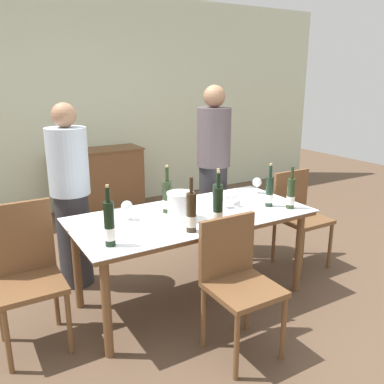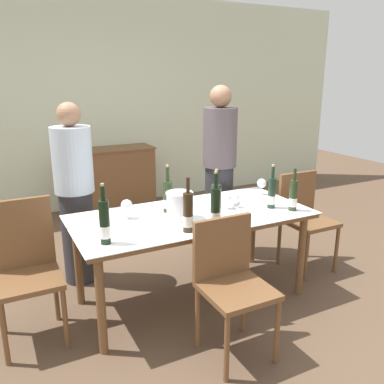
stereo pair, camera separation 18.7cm
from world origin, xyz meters
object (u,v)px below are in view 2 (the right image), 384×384
Objects in this scene: wine_glass_1 at (127,206)px; wine_bottle_5 at (216,205)px; wine_bottle_2 at (272,193)px; wine_glass_0 at (235,197)px; ice_bucket at (179,205)px; wine_bottle_0 at (105,223)px; wine_bottle_3 at (215,209)px; wine_glass_2 at (227,199)px; wine_bottle_4 at (293,196)px; person_guest_left at (219,172)px; wine_glass_3 at (262,184)px; chair_near_front at (231,277)px; chair_right_end at (304,213)px; wine_bottle_6 at (188,213)px; sideboard_cabinet at (111,179)px; person_host at (75,196)px; wine_bottle_1 at (168,197)px; wine_glass_4 at (236,204)px; chair_left_end at (25,262)px; dining_table at (192,223)px.

wine_bottle_5 is at bearing -35.64° from wine_glass_1.
wine_bottle_2 is 1.16m from wine_glass_1.
wine_glass_1 is at bearing 170.74° from wine_glass_0.
wine_bottle_0 is (-0.62, -0.21, 0.03)m from ice_bucket.
wine_glass_2 is at bearing 47.78° from wine_bottle_3.
wine_bottle_4 is 0.98m from person_guest_left.
chair_near_front is (-0.87, -0.87, -0.31)m from wine_glass_3.
person_guest_left reaches higher than chair_right_end.
wine_bottle_6 is 0.58m from wine_glass_2.
wine_bottle_4 is at bearing -30.70° from wine_glass_2.
chair_near_front is (0.42, -0.81, -0.31)m from wine_glass_1.
sideboard_cabinet is 8.98× the size of wine_glass_2.
person_host is at bearing 178.12° from person_guest_left.
wine_bottle_5 is (-0.70, 0.02, 0.02)m from wine_bottle_4.
chair_right_end is at bearing -47.75° from person_guest_left.
person_guest_left reaches higher than wine_bottle_1.
wine_bottle_0 is at bearing -90.84° from person_host.
wine_bottle_2 is 2.45× the size of wine_glass_4.
wine_bottle_1 is at bearing 161.30° from wine_glass_2.
chair_left_end is (-1.29, 0.34, -0.32)m from wine_bottle_5.
ice_bucket is 0.44m from wine_glass_2.
wine_bottle_0 is 0.99× the size of wine_bottle_5.
wine_bottle_0 is at bearing -170.30° from chair_right_end.
chair_right_end reaches higher than sideboard_cabinet.
chair_right_end is (1.29, 0.75, -0.00)m from chair_near_front.
wine_bottle_3 reaches higher than wine_glass_0.
person_host reaches higher than wine_glass_0.
wine_bottle_3 reaches higher than dining_table.
wine_glass_1 is (-0.48, 0.14, 0.17)m from dining_table.
chair_near_front reaches higher than wine_glass_2.
sideboard_cabinet is 2.62m from wine_glass_0.
wine_bottle_2 reaches higher than wine_glass_2.
wine_bottle_6 is 0.46m from wine_glass_4.
wine_glass_1 is 1.73m from chair_right_end.
chair_left_end is at bearing 143.63° from wine_bottle_0.
wine_bottle_5 is at bearing -51.29° from person_host.
person_host reaches higher than chair_right_end.
wine_bottle_4 is 1.31m from wine_glass_1.
wine_bottle_6 is at bearing -56.85° from wine_glass_1.
wine_glass_1 reaches higher than dining_table.
wine_glass_2 is 0.08× the size of person_guest_left.
chair_left_end reaches higher than ice_bucket.
wine_bottle_6 is at bearing -102.67° from ice_bucket.
wine_bottle_6 is 3.00× the size of wine_glass_2.
chair_right_end is (2.44, -0.01, -0.03)m from chair_left_end.
wine_bottle_4 is 0.67m from chair_right_end.
wine_bottle_0 is (-0.75, -0.26, 0.21)m from dining_table.
sideboard_cabinet is 2.85× the size of wine_bottle_5.
wine_glass_2 is (0.45, -0.15, -0.04)m from wine_bottle_1.
wine_bottle_1 is 0.48m from wine_glass_2.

